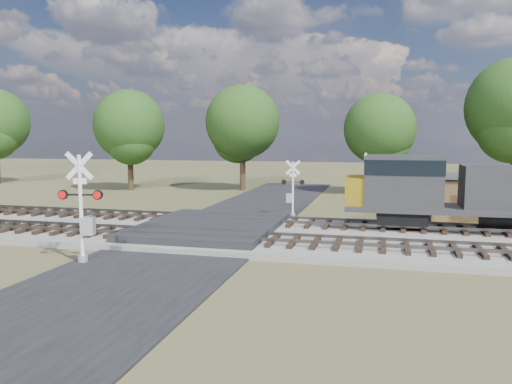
# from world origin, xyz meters

# --- Properties ---
(ground) EXTENTS (160.00, 160.00, 0.00)m
(ground) POSITION_xyz_m (0.00, 0.00, 0.00)
(ground) COLOR #3E4625
(ground) RESTS_ON ground
(ballast_bed) EXTENTS (140.00, 10.00, 0.30)m
(ballast_bed) POSITION_xyz_m (10.00, 0.50, 0.15)
(ballast_bed) COLOR gray
(ballast_bed) RESTS_ON ground
(road) EXTENTS (7.00, 60.00, 0.08)m
(road) POSITION_xyz_m (0.00, 0.00, 0.04)
(road) COLOR black
(road) RESTS_ON ground
(crossing_panel) EXTENTS (7.00, 9.00, 0.62)m
(crossing_panel) POSITION_xyz_m (0.00, 0.50, 0.32)
(crossing_panel) COLOR #262628
(crossing_panel) RESTS_ON ground
(track_near) EXTENTS (140.00, 2.60, 0.33)m
(track_near) POSITION_xyz_m (3.12, -2.00, 0.41)
(track_near) COLOR black
(track_near) RESTS_ON ballast_bed
(track_far) EXTENTS (140.00, 2.60, 0.33)m
(track_far) POSITION_xyz_m (3.12, 3.00, 0.41)
(track_far) COLOR black
(track_far) RESTS_ON ballast_bed
(crossing_signal_near) EXTENTS (1.85, 0.48, 4.61)m
(crossing_signal_near) POSITION_xyz_m (-2.92, -6.65, 1.92)
(crossing_signal_near) COLOR silver
(crossing_signal_near) RESTS_ON ground
(crossing_signal_far) EXTENTS (1.50, 0.35, 3.72)m
(crossing_signal_far) POSITION_xyz_m (3.25, 7.15, 1.55)
(crossing_signal_far) COLOR silver
(crossing_signal_far) RESTS_ON ground
(equipment_shed) EXTENTS (4.88, 4.88, 2.81)m
(equipment_shed) POSITION_xyz_m (13.31, 9.55, 1.42)
(equipment_shed) COLOR #4E3421
(equipment_shed) RESTS_ON ground
(treeline) EXTENTS (84.58, 10.02, 11.82)m
(treeline) POSITION_xyz_m (8.74, 21.59, 6.90)
(treeline) COLOR black
(treeline) RESTS_ON ground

